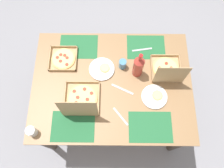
{
  "coord_description": "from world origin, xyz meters",
  "views": [
    {
      "loc": [
        -0.01,
        0.72,
        2.61
      ],
      "look_at": [
        0.0,
        0.0,
        0.76
      ],
      "focal_mm": 35.79,
      "sensor_mm": 36.0,
      "label": 1
    }
  ],
  "objects_px": {
    "plate_middle": "(155,97)",
    "cup_red": "(123,64)",
    "plate_far_left": "(102,69)",
    "pizza_box_corner_left": "(63,59)",
    "cup_dark": "(32,131)",
    "pizza_box_edge_far": "(81,101)",
    "soda_bottle": "(138,66)",
    "pizza_box_center": "(167,70)"
  },
  "relations": [
    {
      "from": "pizza_box_corner_left",
      "to": "plate_middle",
      "type": "xyz_separation_m",
      "value": [
        -0.82,
        0.36,
        -0.0
      ]
    },
    {
      "from": "pizza_box_corner_left",
      "to": "soda_bottle",
      "type": "distance_m",
      "value": 0.7
    },
    {
      "from": "pizza_box_edge_far",
      "to": "pizza_box_corner_left",
      "type": "xyz_separation_m",
      "value": [
        0.2,
        -0.41,
        -0.04
      ]
    },
    {
      "from": "pizza_box_edge_far",
      "to": "plate_far_left",
      "type": "height_order",
      "value": "pizza_box_edge_far"
    },
    {
      "from": "pizza_box_corner_left",
      "to": "pizza_box_center",
      "type": "distance_m",
      "value": 0.95
    },
    {
      "from": "cup_red",
      "to": "pizza_box_center",
      "type": "bearing_deg",
      "value": 172.04
    },
    {
      "from": "cup_dark",
      "to": "pizza_box_center",
      "type": "bearing_deg",
      "value": -153.93
    },
    {
      "from": "plate_far_left",
      "to": "cup_red",
      "type": "height_order",
      "value": "cup_red"
    },
    {
      "from": "plate_far_left",
      "to": "soda_bottle",
      "type": "bearing_deg",
      "value": 174.72
    },
    {
      "from": "plate_far_left",
      "to": "soda_bottle",
      "type": "relative_size",
      "value": 0.72
    },
    {
      "from": "pizza_box_center",
      "to": "cup_red",
      "type": "height_order",
      "value": "pizza_box_center"
    },
    {
      "from": "plate_middle",
      "to": "cup_red",
      "type": "bearing_deg",
      "value": -46.63
    },
    {
      "from": "pizza_box_corner_left",
      "to": "cup_dark",
      "type": "bearing_deg",
      "value": 74.46
    },
    {
      "from": "cup_red",
      "to": "cup_dark",
      "type": "xyz_separation_m",
      "value": [
        0.73,
        0.61,
        -0.0
      ]
    },
    {
      "from": "pizza_box_center",
      "to": "cup_dark",
      "type": "distance_m",
      "value": 1.25
    },
    {
      "from": "pizza_box_edge_far",
      "to": "cup_red",
      "type": "distance_m",
      "value": 0.49
    },
    {
      "from": "soda_bottle",
      "to": "cup_dark",
      "type": "bearing_deg",
      "value": 32.25
    },
    {
      "from": "pizza_box_edge_far",
      "to": "cup_red",
      "type": "relative_size",
      "value": 3.48
    },
    {
      "from": "plate_middle",
      "to": "soda_bottle",
      "type": "bearing_deg",
      "value": -57.8
    },
    {
      "from": "pizza_box_center",
      "to": "plate_middle",
      "type": "relative_size",
      "value": 1.35
    },
    {
      "from": "soda_bottle",
      "to": "cup_dark",
      "type": "height_order",
      "value": "soda_bottle"
    },
    {
      "from": "cup_red",
      "to": "cup_dark",
      "type": "relative_size",
      "value": 1.02
    },
    {
      "from": "pizza_box_corner_left",
      "to": "soda_bottle",
      "type": "relative_size",
      "value": 0.78
    },
    {
      "from": "pizza_box_corner_left",
      "to": "cup_dark",
      "type": "height_order",
      "value": "cup_dark"
    },
    {
      "from": "pizza_box_corner_left",
      "to": "plate_middle",
      "type": "relative_size",
      "value": 1.12
    },
    {
      "from": "plate_middle",
      "to": "pizza_box_edge_far",
      "type": "bearing_deg",
      "value": 4.88
    },
    {
      "from": "pizza_box_center",
      "to": "soda_bottle",
      "type": "distance_m",
      "value": 0.28
    },
    {
      "from": "pizza_box_corner_left",
      "to": "cup_dark",
      "type": "distance_m",
      "value": 0.7
    },
    {
      "from": "plate_middle",
      "to": "soda_bottle",
      "type": "relative_size",
      "value": 0.69
    },
    {
      "from": "pizza_box_corner_left",
      "to": "cup_dark",
      "type": "relative_size",
      "value": 2.66
    },
    {
      "from": "pizza_box_corner_left",
      "to": "cup_red",
      "type": "xyz_separation_m",
      "value": [
        -0.55,
        0.07,
        0.04
      ]
    },
    {
      "from": "pizza_box_center",
      "to": "plate_far_left",
      "type": "relative_size",
      "value": 1.3
    },
    {
      "from": "cup_dark",
      "to": "plate_far_left",
      "type": "bearing_deg",
      "value": -133.67
    },
    {
      "from": "plate_middle",
      "to": "pizza_box_corner_left",
      "type": "bearing_deg",
      "value": -23.7
    },
    {
      "from": "pizza_box_center",
      "to": "plate_far_left",
      "type": "distance_m",
      "value": 0.58
    },
    {
      "from": "pizza_box_edge_far",
      "to": "cup_red",
      "type": "height_order",
      "value": "pizza_box_edge_far"
    },
    {
      "from": "cup_red",
      "to": "plate_middle",
      "type": "bearing_deg",
      "value": 133.37
    },
    {
      "from": "plate_far_left",
      "to": "soda_bottle",
      "type": "xyz_separation_m",
      "value": [
        -0.32,
        0.03,
        0.12
      ]
    },
    {
      "from": "cup_dark",
      "to": "cup_red",
      "type": "bearing_deg",
      "value": -140.43
    },
    {
      "from": "plate_far_left",
      "to": "cup_red",
      "type": "distance_m",
      "value": 0.19
    },
    {
      "from": "pizza_box_center",
      "to": "plate_middle",
      "type": "height_order",
      "value": "pizza_box_center"
    },
    {
      "from": "pizza_box_corner_left",
      "to": "plate_far_left",
      "type": "height_order",
      "value": "pizza_box_corner_left"
    }
  ]
}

